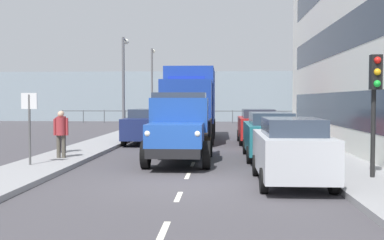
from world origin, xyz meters
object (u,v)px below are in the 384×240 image
at_px(truck_vintage_blue, 180,129).
at_px(traffic_light_near, 375,89).
at_px(car_teal_kerbside_1, 270,135).
at_px(pedestrian_strolling, 61,130).
at_px(lorry_cargo_blue, 191,102).
at_px(car_navy_oppositeside_0, 146,126).
at_px(lamp_post_promenade, 124,76).
at_px(car_red_kerbside_2, 257,126).
at_px(car_silver_kerbside_near, 291,150).
at_px(lamp_post_far, 152,79).
at_px(street_sign, 29,116).
at_px(pedestrian_by_lamp, 62,128).

xyz_separation_m(truck_vintage_blue, traffic_light_near, (-5.41, 3.53, 1.29)).
relative_size(car_teal_kerbside_1, pedestrian_strolling, 2.73).
distance_m(lorry_cargo_blue, pedestrian_strolling, 9.94).
height_order(car_navy_oppositeside_0, lamp_post_promenade, lamp_post_promenade).
bearing_deg(pedestrian_strolling, car_red_kerbside_2, -135.05).
bearing_deg(car_silver_kerbside_near, lamp_post_promenade, -63.45).
distance_m(truck_vintage_blue, pedestrian_strolling, 4.18).
bearing_deg(lamp_post_promenade, car_teal_kerbside_1, 127.52).
bearing_deg(car_silver_kerbside_near, lorry_cargo_blue, -75.06).
height_order(car_silver_kerbside_near, traffic_light_near, traffic_light_near).
height_order(pedestrian_strolling, lamp_post_far, lamp_post_far).
distance_m(car_navy_oppositeside_0, lamp_post_promenade, 5.27).
height_order(car_silver_kerbside_near, pedestrian_strolling, pedestrian_strolling).
bearing_deg(car_navy_oppositeside_0, car_silver_kerbside_near, 116.93).
bearing_deg(car_silver_kerbside_near, lamp_post_far, -74.31).
bearing_deg(street_sign, car_silver_kerbside_near, 165.05).
height_order(car_red_kerbside_2, pedestrian_by_lamp, pedestrian_by_lamp).
bearing_deg(car_red_kerbside_2, lamp_post_promenade, -26.40).
relative_size(car_teal_kerbside_1, traffic_light_near, 1.40).
xyz_separation_m(truck_vintage_blue, car_silver_kerbside_near, (-3.23, 3.77, -0.28)).
xyz_separation_m(truck_vintage_blue, pedestrian_by_lamp, (4.70, -1.68, -0.09)).
height_order(truck_vintage_blue, traffic_light_near, traffic_light_near).
distance_m(lorry_cargo_blue, traffic_light_near, 13.89).
bearing_deg(lamp_post_promenade, lorry_cargo_blue, 153.14).
xyz_separation_m(lorry_cargo_blue, lamp_post_promenade, (4.03, -2.04, 1.50)).
relative_size(car_silver_kerbside_near, car_red_kerbside_2, 1.02).
bearing_deg(car_teal_kerbside_1, truck_vintage_blue, 24.42).
height_order(traffic_light_near, lamp_post_promenade, lamp_post_promenade).
distance_m(car_navy_oppositeside_0, traffic_light_near, 13.23).
relative_size(pedestrian_by_lamp, lamp_post_promenade, 0.28).
height_order(truck_vintage_blue, car_navy_oppositeside_0, truck_vintage_blue).
distance_m(truck_vintage_blue, pedestrian_by_lamp, 4.99).
bearing_deg(lamp_post_far, lorry_cargo_blue, 106.37).
xyz_separation_m(car_silver_kerbside_near, traffic_light_near, (-2.18, -0.24, 1.58)).
distance_m(truck_vintage_blue, car_navy_oppositeside_0, 7.48).
bearing_deg(pedestrian_strolling, lorry_cargo_blue, -113.58).
bearing_deg(car_red_kerbside_2, street_sign, 49.69).
bearing_deg(car_silver_kerbside_near, traffic_light_near, -173.74).
height_order(truck_vintage_blue, street_sign, truck_vintage_blue).
height_order(lamp_post_far, street_sign, lamp_post_far).
bearing_deg(traffic_light_near, car_teal_kerbside_1, -66.43).
xyz_separation_m(pedestrian_strolling, lamp_post_far, (0.18, -23.17, 2.81)).
relative_size(car_silver_kerbside_near, lamp_post_far, 0.65).
height_order(car_red_kerbside_2, street_sign, street_sign).
xyz_separation_m(lorry_cargo_blue, pedestrian_by_lamp, (4.48, 7.49, -0.98)).
distance_m(car_teal_kerbside_1, lamp_post_far, 23.29).
height_order(car_teal_kerbside_1, car_navy_oppositeside_0, same).
height_order(car_red_kerbside_2, traffic_light_near, traffic_light_near).
distance_m(car_teal_kerbside_1, car_navy_oppositeside_0, 7.90).
height_order(pedestrian_by_lamp, street_sign, street_sign).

